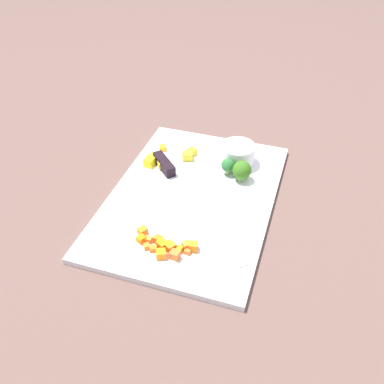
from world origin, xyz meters
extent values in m
plane|color=brown|center=(0.00, 0.00, 0.00)|extent=(4.00, 4.00, 0.00)
cube|color=white|center=(0.00, 0.00, 0.01)|extent=(0.45, 0.32, 0.01)
cylinder|color=white|center=(-0.14, 0.06, 0.03)|extent=(0.07, 0.07, 0.04)
cube|color=silver|center=(0.09, 0.07, 0.01)|extent=(0.15, 0.15, 0.00)
cube|color=black|center=(-0.07, -0.09, 0.02)|extent=(0.07, 0.07, 0.02)
cube|color=orange|center=(0.15, 0.03, 0.02)|extent=(0.01, 0.01, 0.01)
cube|color=orange|center=(0.15, -0.01, 0.02)|extent=(0.02, 0.02, 0.01)
cube|color=orange|center=(0.15, 0.01, 0.02)|extent=(0.02, 0.02, 0.01)
cube|color=orange|center=(0.14, -0.02, 0.02)|extent=(0.02, 0.02, 0.01)
cube|color=orange|center=(0.16, -0.03, 0.02)|extent=(0.01, 0.01, 0.01)
cube|color=orange|center=(0.17, 0.02, 0.02)|extent=(0.02, 0.02, 0.02)
cube|color=orange|center=(0.15, 0.04, 0.02)|extent=(0.01, 0.01, 0.01)
cube|color=orange|center=(0.14, 0.05, 0.02)|extent=(0.02, 0.02, 0.02)
cube|color=orange|center=(0.15, -0.05, 0.02)|extent=(0.02, 0.02, 0.01)
cube|color=orange|center=(0.13, -0.05, 0.02)|extent=(0.02, 0.02, 0.01)
cube|color=orange|center=(0.17, 0.00, 0.02)|extent=(0.02, 0.02, 0.01)
cube|color=orange|center=(0.14, 0.03, 0.02)|extent=(0.02, 0.02, 0.01)
cube|color=orange|center=(0.14, -0.03, 0.02)|extent=(0.01, 0.01, 0.01)
cube|color=orange|center=(0.16, -0.02, 0.02)|extent=(0.01, 0.02, 0.01)
cube|color=yellow|center=(-0.09, -0.12, 0.02)|extent=(0.02, 0.02, 0.01)
cube|color=yellow|center=(-0.07, -0.09, 0.02)|extent=(0.03, 0.03, 0.02)
cube|color=yellow|center=(-0.07, -0.12, 0.02)|extent=(0.02, 0.02, 0.02)
cube|color=yellow|center=(-0.14, -0.05, 0.02)|extent=(0.02, 0.02, 0.01)
cube|color=yellow|center=(-0.14, -0.11, 0.02)|extent=(0.02, 0.02, 0.01)
cube|color=yellow|center=(-0.10, -0.12, 0.02)|extent=(0.01, 0.01, 0.01)
cube|color=yellow|center=(-0.12, -0.05, 0.02)|extent=(0.03, 0.03, 0.02)
cylinder|color=#8AB467|center=(-0.08, 0.08, 0.02)|extent=(0.01, 0.01, 0.01)
sphere|color=#35691C|center=(-0.08, 0.08, 0.04)|extent=(0.04, 0.04, 0.04)
cylinder|color=#97B159|center=(-0.09, 0.05, 0.02)|extent=(0.01, 0.01, 0.01)
sphere|color=#296730|center=(-0.09, 0.05, 0.03)|extent=(0.03, 0.03, 0.03)
camera|label=1|loc=(0.63, 0.20, 0.56)|focal=40.34mm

